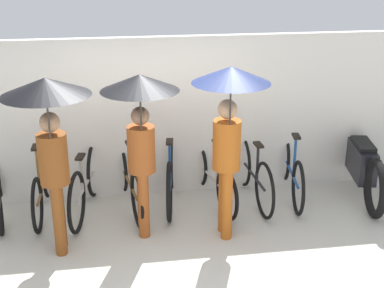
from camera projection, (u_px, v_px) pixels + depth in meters
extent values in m
plane|color=beige|center=(162.00, 271.00, 5.70)|extent=(30.00, 30.00, 0.00)
cube|color=silver|center=(146.00, 118.00, 7.14)|extent=(12.84, 0.12, 2.17)
torus|color=black|center=(47.00, 173.00, 7.29)|extent=(0.06, 0.69, 0.69)
torus|color=black|center=(37.00, 205.00, 6.38)|extent=(0.06, 0.69, 0.69)
cylinder|color=brown|center=(43.00, 188.00, 6.84)|extent=(0.06, 0.98, 0.04)
cylinder|color=brown|center=(38.00, 171.00, 6.57)|extent=(0.04, 0.04, 0.61)
cube|color=black|center=(36.00, 147.00, 6.46)|extent=(0.09, 0.20, 0.03)
cylinder|color=brown|center=(45.00, 148.00, 7.16)|extent=(0.04, 0.04, 0.72)
cylinder|color=brown|center=(42.00, 122.00, 7.04)|extent=(0.44, 0.04, 0.03)
torus|color=black|center=(94.00, 169.00, 7.31)|extent=(0.19, 0.75, 0.76)
torus|color=black|center=(77.00, 203.00, 6.37)|extent=(0.19, 0.75, 0.76)
cylinder|color=#A59E93|center=(86.00, 185.00, 6.84)|extent=(0.22, 0.99, 0.04)
cylinder|color=#A59E93|center=(82.00, 174.00, 6.60)|extent=(0.04, 0.04, 0.44)
cube|color=black|center=(80.00, 157.00, 6.52)|extent=(0.13, 0.21, 0.03)
cylinder|color=#A59E93|center=(93.00, 150.00, 7.21)|extent=(0.04, 0.04, 0.58)
cylinder|color=#A59E93|center=(91.00, 129.00, 7.11)|extent=(0.44, 0.11, 0.03)
torus|color=black|center=(122.00, 167.00, 7.47)|extent=(0.14, 0.69, 0.69)
torus|color=black|center=(137.00, 200.00, 6.50)|extent=(0.14, 0.69, 0.69)
cylinder|color=brown|center=(129.00, 182.00, 6.99)|extent=(0.19, 1.07, 0.04)
cylinder|color=brown|center=(131.00, 167.00, 6.71)|extent=(0.04, 0.04, 0.59)
cube|color=black|center=(130.00, 144.00, 6.60)|extent=(0.12, 0.21, 0.03)
cylinder|color=brown|center=(121.00, 144.00, 7.35)|extent=(0.04, 0.04, 0.67)
cylinder|color=brown|center=(120.00, 121.00, 7.23)|extent=(0.44, 0.09, 0.03)
torus|color=black|center=(172.00, 162.00, 7.54)|extent=(0.16, 0.76, 0.76)
torus|color=black|center=(169.00, 192.00, 6.64)|extent=(0.16, 0.76, 0.76)
cylinder|color=#19478C|center=(171.00, 176.00, 7.09)|extent=(0.17, 0.96, 0.04)
cylinder|color=#19478C|center=(170.00, 162.00, 6.84)|extent=(0.04, 0.04, 0.53)
cube|color=black|center=(170.00, 142.00, 6.74)|extent=(0.12, 0.21, 0.03)
cylinder|color=#19478C|center=(171.00, 138.00, 7.42)|extent=(0.04, 0.04, 0.71)
cylinder|color=#19478C|center=(171.00, 114.00, 7.29)|extent=(0.44, 0.09, 0.03)
torus|color=black|center=(198.00, 163.00, 7.63)|extent=(0.17, 0.67, 0.67)
torus|color=black|center=(227.00, 194.00, 6.68)|extent=(0.17, 0.67, 0.67)
cylinder|color=#A59E93|center=(212.00, 177.00, 7.16)|extent=(0.23, 1.07, 0.04)
cylinder|color=#A59E93|center=(217.00, 164.00, 6.89)|extent=(0.04, 0.04, 0.56)
cube|color=black|center=(218.00, 142.00, 6.79)|extent=(0.12, 0.21, 0.03)
cylinder|color=#A59E93|center=(198.00, 141.00, 7.52)|extent=(0.04, 0.04, 0.65)
cylinder|color=#A59E93|center=(199.00, 120.00, 7.40)|extent=(0.44, 0.11, 0.03)
torus|color=black|center=(243.00, 161.00, 7.63)|extent=(0.07, 0.73, 0.73)
torus|color=black|center=(265.00, 190.00, 6.71)|extent=(0.07, 0.73, 0.73)
cylinder|color=black|center=(253.00, 175.00, 7.17)|extent=(0.07, 1.00, 0.04)
cylinder|color=black|center=(258.00, 163.00, 6.93)|extent=(0.04, 0.04, 0.48)
cube|color=black|center=(258.00, 145.00, 6.84)|extent=(0.10, 0.20, 0.03)
cylinder|color=black|center=(243.00, 141.00, 7.53)|extent=(0.04, 0.04, 0.59)
cylinder|color=black|center=(244.00, 121.00, 7.42)|extent=(0.44, 0.04, 0.03)
torus|color=black|center=(285.00, 156.00, 7.81)|extent=(0.15, 0.71, 0.71)
torus|color=black|center=(298.00, 188.00, 6.81)|extent=(0.15, 0.71, 0.71)
cylinder|color=#19478C|center=(291.00, 171.00, 7.31)|extent=(0.20, 1.07, 0.04)
cylinder|color=#19478C|center=(295.00, 157.00, 7.03)|extent=(0.04, 0.04, 0.56)
cube|color=black|center=(296.00, 136.00, 6.93)|extent=(0.12, 0.21, 0.03)
cylinder|color=#19478C|center=(286.00, 136.00, 7.70)|extent=(0.04, 0.04, 0.63)
cylinder|color=#19478C|center=(287.00, 115.00, 7.59)|extent=(0.44, 0.09, 0.03)
cylinder|color=brown|center=(59.00, 213.00, 6.04)|extent=(0.13, 0.13, 0.83)
cylinder|color=brown|center=(59.00, 221.00, 5.87)|extent=(0.13, 0.13, 0.83)
cylinder|color=brown|center=(53.00, 159.00, 5.71)|extent=(0.32, 0.32, 0.57)
sphere|color=tan|center=(50.00, 122.00, 5.56)|extent=(0.22, 0.22, 0.22)
cylinder|color=#332D28|center=(49.00, 129.00, 5.44)|extent=(0.02, 0.02, 0.71)
cone|color=black|center=(45.00, 87.00, 5.29)|extent=(0.91, 0.91, 0.18)
cylinder|color=#9E4C1E|center=(143.00, 199.00, 6.41)|extent=(0.13, 0.13, 0.80)
cylinder|color=#9E4C1E|center=(144.00, 206.00, 6.24)|extent=(0.13, 0.13, 0.80)
cylinder|color=#9E4C1E|center=(141.00, 149.00, 6.09)|extent=(0.32, 0.32, 0.55)
sphere|color=#997051|center=(140.00, 116.00, 5.95)|extent=(0.21, 0.21, 0.21)
cylinder|color=#332D28|center=(141.00, 122.00, 5.83)|extent=(0.02, 0.02, 0.69)
cone|color=black|center=(140.00, 83.00, 5.67)|extent=(0.86, 0.86, 0.18)
cylinder|color=#B25619|center=(224.00, 198.00, 6.37)|extent=(0.13, 0.13, 0.85)
cylinder|color=#B25619|center=(227.00, 205.00, 6.20)|extent=(0.13, 0.13, 0.85)
cylinder|color=#B25619|center=(227.00, 145.00, 6.03)|extent=(0.32, 0.32, 0.58)
sphere|color=tan|center=(228.00, 109.00, 5.88)|extent=(0.22, 0.22, 0.22)
cylinder|color=#332D28|center=(230.00, 116.00, 5.76)|extent=(0.02, 0.02, 0.72)
cone|color=#19234C|center=(231.00, 75.00, 5.60)|extent=(0.85, 0.85, 0.18)
torus|color=black|center=(349.00, 148.00, 8.04)|extent=(0.25, 0.78, 0.77)
torus|color=black|center=(375.00, 188.00, 6.72)|extent=(0.25, 0.78, 0.77)
cube|color=black|center=(361.00, 161.00, 7.35)|extent=(0.38, 0.80, 0.44)
cube|color=black|center=(364.00, 144.00, 7.26)|extent=(0.32, 0.57, 0.06)
cylinder|color=#B2B2B7|center=(353.00, 113.00, 7.84)|extent=(0.58, 0.14, 0.03)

